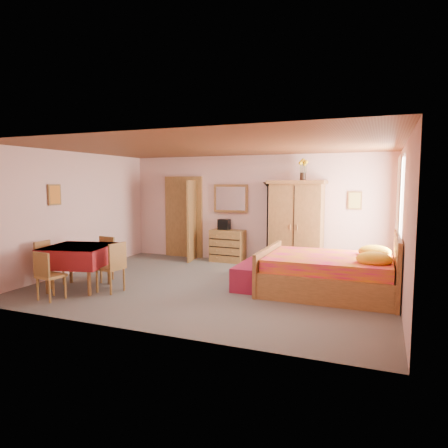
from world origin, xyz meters
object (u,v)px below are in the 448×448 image
at_px(stereo, 224,224).
at_px(dining_table, 79,267).
at_px(floor_lamp, 267,223).
at_px(chair_south, 51,275).
at_px(wall_mirror, 231,198).
at_px(chair_west, 50,264).
at_px(chest_of_drawers, 228,246).
at_px(chair_north, 101,259).
at_px(wardrobe, 296,225).
at_px(bed, 329,263).
at_px(chair_east, 110,267).
at_px(sunflower_vase, 303,170).
at_px(bench, 253,274).

xyz_separation_m(stereo, dining_table, (-1.50, -3.42, -0.52)).
distance_m(floor_lamp, dining_table, 4.35).
bearing_deg(chair_south, floor_lamp, 65.85).
relative_size(wall_mirror, chair_west, 1.04).
distance_m(chest_of_drawers, chair_north, 3.16).
bearing_deg(wardrobe, floor_lamp, 168.00).
height_order(floor_lamp, dining_table, floor_lamp).
relative_size(wall_mirror, bed, 0.38).
height_order(chest_of_drawers, dining_table, dining_table).
height_order(chair_south, chair_east, chair_east).
height_order(dining_table, chair_north, chair_north).
relative_size(wardrobe, dining_table, 1.83).
xyz_separation_m(wall_mirror, chair_west, (-2.24, -3.62, -1.12)).
bearing_deg(sunflower_vase, floor_lamp, 172.12).
distance_m(wall_mirror, floor_lamp, 1.14).
relative_size(chest_of_drawers, sunflower_vase, 1.73).
bearing_deg(chest_of_drawers, chair_west, -121.45).
bearing_deg(dining_table, floor_lamp, 52.99).
height_order(floor_lamp, chair_west, floor_lamp).
xyz_separation_m(bed, chair_south, (-4.23, -2.17, -0.12)).
relative_size(wardrobe, chair_east, 2.23).
relative_size(floor_lamp, chair_east, 2.19).
bearing_deg(bed, floor_lamp, 129.94).
xyz_separation_m(chest_of_drawers, bed, (2.66, -1.89, 0.14)).
height_order(sunflower_vase, chair_east, sunflower_vase).
bearing_deg(chair_west, chest_of_drawers, 144.70).
bearing_deg(chair_east, bed, -61.41).
height_order(floor_lamp, wardrobe, wardrobe).
distance_m(wardrobe, chair_east, 4.22).
height_order(chest_of_drawers, bench, chest_of_drawers).
bearing_deg(bench, chair_north, -165.83).
distance_m(chest_of_drawers, wardrobe, 1.81).
bearing_deg(stereo, wall_mirror, 51.90).
relative_size(chair_north, chair_east, 0.96).
relative_size(bed, dining_table, 2.13).
distance_m(stereo, bed, 3.42).
distance_m(wardrobe, chair_north, 4.30).
distance_m(floor_lamp, wardrobe, 0.75).
height_order(chest_of_drawers, floor_lamp, floor_lamp).
bearing_deg(chair_south, chest_of_drawers, 76.30).
bearing_deg(wardrobe, sunflower_vase, 23.07).
xyz_separation_m(chair_north, chair_west, (-0.58, -0.72, -0.00)).
height_order(chest_of_drawers, sunflower_vase, sunflower_vase).
bearing_deg(wall_mirror, chest_of_drawers, -91.55).
xyz_separation_m(wardrobe, bed, (0.96, -1.81, -0.46)).
relative_size(stereo, chair_west, 0.33).
xyz_separation_m(stereo, bench, (1.39, -2.01, -0.70)).
bearing_deg(chair_east, floor_lamp, -22.47).
distance_m(wall_mirror, sunflower_vase, 1.96).
height_order(chest_of_drawers, bed, bed).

